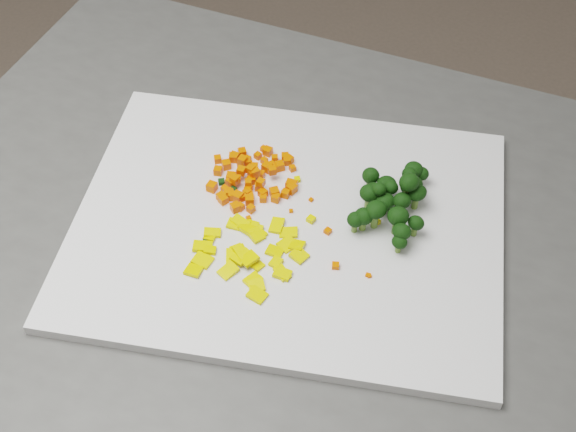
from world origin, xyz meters
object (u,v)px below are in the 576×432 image
Objects in this scene: cutting_board at (288,226)px; pepper_pile at (245,249)px; carrot_pile at (252,170)px; broccoli_pile at (393,193)px; counter_block at (306,417)px.

cutting_board is 3.88× the size of pepper_pile.
carrot_pile reaches higher than cutting_board.
broccoli_pile is at bearing 45.98° from cutting_board.
broccoli_pile is (0.08, 0.08, 0.04)m from cutting_board.
broccoli_pile is (0.09, 0.15, 0.02)m from pepper_pile.
broccoli_pile reaches higher than cutting_board.
counter_block is 9.21× the size of carrot_pile.
carrot_pile is 0.86× the size of pepper_pile.
pepper_pile reaches higher than counter_block.
counter_block is 0.48m from pepper_pile.
broccoli_pile reaches higher than counter_block.
pepper_pile is at bearing -121.19° from broccoli_pile.
carrot_pile is 0.83× the size of broccoli_pile.
carrot_pile is 0.17m from broccoli_pile.
pepper_pile is at bearing -111.86° from counter_block.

